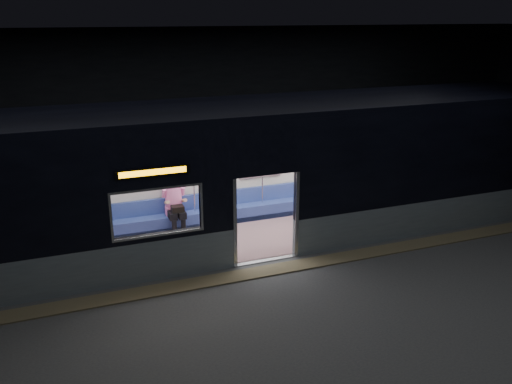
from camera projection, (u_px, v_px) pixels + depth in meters
station_floor at (285, 281)px, 11.40m from camera, size 24.00×14.00×0.01m
station_envelope at (288, 108)px, 10.25m from camera, size 24.00×14.00×5.00m
tactile_strip at (274, 270)px, 11.88m from camera, size 22.80×0.50×0.03m
metro_car at (243, 167)px, 13.07m from camera, size 18.00×3.04×3.35m
passenger at (174, 200)px, 13.76m from camera, size 0.46×0.78×1.48m
handbag at (178, 209)px, 13.58m from camera, size 0.38×0.36×0.15m
transit_map at (260, 163)px, 14.68m from camera, size 1.08×0.03×0.70m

